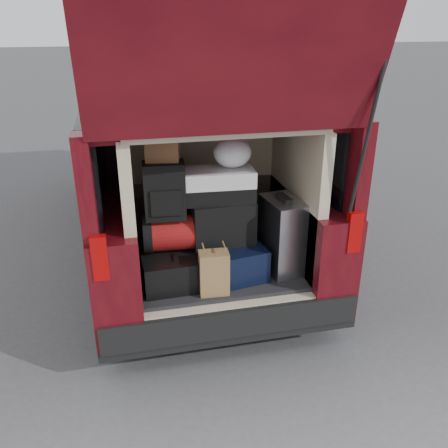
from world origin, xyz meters
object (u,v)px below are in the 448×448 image
at_px(backpack, 165,191).
at_px(kraft_bag, 214,273).
at_px(black_soft_case, 222,221).
at_px(silver_roller, 282,236).
at_px(twotone_duffel, 218,185).
at_px(red_duffel, 172,232).
at_px(navy_hardshell, 226,256).
at_px(black_hardshell, 169,264).

bearing_deg(backpack, kraft_bag, -38.29).
height_order(kraft_bag, black_soft_case, black_soft_case).
bearing_deg(kraft_bag, silver_roller, 24.88).
relative_size(silver_roller, kraft_bag, 1.80).
distance_m(silver_roller, twotone_duffel, 0.65).
bearing_deg(red_duffel, navy_hardshell, 1.53).
xyz_separation_m(black_soft_case, backpack, (-0.42, -0.04, 0.29)).
height_order(backpack, twotone_duffel, backpack).
height_order(navy_hardshell, black_soft_case, black_soft_case).
relative_size(silver_roller, backpack, 1.43).
xyz_separation_m(silver_roller, backpack, (-0.88, 0.04, 0.42)).
height_order(kraft_bag, twotone_duffel, twotone_duffel).
bearing_deg(navy_hardshell, backpack, 174.20).
xyz_separation_m(black_hardshell, navy_hardshell, (0.44, 0.00, 0.01)).
bearing_deg(backpack, silver_roller, 1.00).
relative_size(navy_hardshell, red_duffel, 1.40).
height_order(black_soft_case, twotone_duffel, twotone_duffel).
relative_size(navy_hardshell, twotone_duffel, 1.12).
height_order(silver_roller, backpack, backpack).
height_order(black_hardshell, black_soft_case, black_soft_case).
height_order(silver_roller, kraft_bag, silver_roller).
bearing_deg(black_hardshell, kraft_bag, -47.24).
bearing_deg(black_soft_case, kraft_bag, -115.32).
xyz_separation_m(backpack, twotone_duffel, (0.39, 0.05, -0.00)).
bearing_deg(navy_hardshell, silver_roller, -17.57).
xyz_separation_m(black_soft_case, twotone_duffel, (-0.03, 0.01, 0.29)).
xyz_separation_m(kraft_bag, red_duffel, (-0.25, 0.30, 0.21)).
bearing_deg(backpack, black_hardshell, 70.33).
relative_size(black_soft_case, backpack, 1.14).
xyz_separation_m(black_hardshell, twotone_duffel, (0.39, 0.03, 0.59)).
distance_m(navy_hardshell, black_soft_case, 0.30).
bearing_deg(twotone_duffel, backpack, -169.77).
xyz_separation_m(red_duffel, black_soft_case, (0.38, -0.00, 0.05)).
relative_size(silver_roller, twotone_duffel, 1.12).
height_order(black_hardshell, red_duffel, red_duffel).
distance_m(navy_hardshell, kraft_bag, 0.33).
bearing_deg(silver_roller, black_soft_case, 162.34).
distance_m(red_duffel, twotone_duffel, 0.49).
bearing_deg(silver_roller, twotone_duffel, 161.77).
bearing_deg(kraft_bag, navy_hardshell, 65.74).
relative_size(red_duffel, backpack, 1.02).
distance_m(red_duffel, black_soft_case, 0.38).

